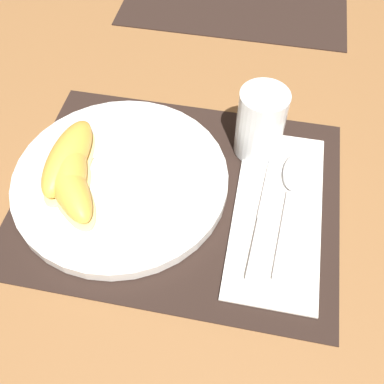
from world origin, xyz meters
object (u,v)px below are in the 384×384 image
plate (120,181)px  spoon (293,188)px  fork (115,168)px  citrus_wedge_1 (70,172)px  citrus_wedge_2 (70,187)px  citrus_wedge_0 (69,158)px  juice_glass (260,127)px  knife (266,210)px

plate → spoon: 0.22m
fork → plate: bearing=-51.8°
citrus_wedge_1 → citrus_wedge_2: 0.02m
fork → citrus_wedge_2: citrus_wedge_2 is taller
spoon → citrus_wedge_1: 0.28m
fork → citrus_wedge_2: 0.06m
fork → spoon: bearing=5.3°
citrus_wedge_0 → citrus_wedge_2: (0.02, -0.04, -0.00)m
plate → citrus_wedge_0: (-0.07, 0.00, 0.03)m
juice_glass → knife: (0.02, -0.10, -0.04)m
plate → knife: size_ratio=1.35×
spoon → juice_glass: bearing=130.1°
juice_glass → fork: 0.20m
juice_glass → citrus_wedge_2: (-0.22, -0.13, -0.01)m
spoon → fork: size_ratio=1.15×
knife → fork: (-0.20, 0.02, 0.01)m
spoon → citrus_wedge_2: bearing=-165.5°
juice_glass → fork: juice_glass is taller
citrus_wedge_0 → fork: bearing=7.7°
knife → citrus_wedge_1: 0.25m
spoon → citrus_wedge_1: (-0.28, -0.05, 0.03)m
juice_glass → knife: 0.11m
plate → citrus_wedge_1: (-0.06, -0.02, 0.03)m
spoon → fork: (-0.23, -0.02, 0.01)m
knife → fork: size_ratio=1.24×
citrus_wedge_1 → citrus_wedge_2: citrus_wedge_1 is taller
plate → citrus_wedge_2: (-0.05, -0.04, 0.02)m
juice_glass → spoon: 0.09m
plate → citrus_wedge_2: citrus_wedge_2 is taller
spoon → citrus_wedge_2: size_ratio=1.53×
plate → citrus_wedge_1: citrus_wedge_1 is taller
spoon → citrus_wedge_0: (-0.29, -0.03, 0.03)m
juice_glass → fork: (-0.18, -0.09, -0.02)m
citrus_wedge_0 → citrus_wedge_1: (0.01, -0.02, -0.00)m
plate → citrus_wedge_1: size_ratio=2.21×
knife → citrus_wedge_0: 0.26m
plate → knife: bearing=-2.2°
juice_glass → citrus_wedge_1: (-0.22, -0.11, -0.01)m
citrus_wedge_0 → spoon: bearing=5.8°
plate → citrus_wedge_0: size_ratio=2.10×
knife → citrus_wedge_1: citrus_wedge_1 is taller
spoon → citrus_wedge_2: citrus_wedge_2 is taller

